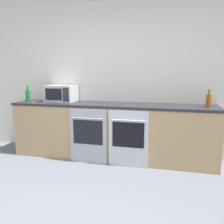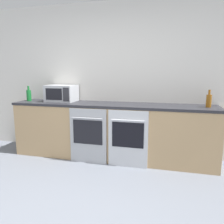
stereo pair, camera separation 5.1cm
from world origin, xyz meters
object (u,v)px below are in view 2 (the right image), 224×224
at_px(oven_left, 88,136).
at_px(microwave, 62,93).
at_px(oven_right, 128,139).
at_px(bottle_amber, 209,100).
at_px(bottle_green, 29,95).

distance_m(oven_left, microwave, 0.97).
distance_m(oven_right, bottle_amber, 1.31).
height_order(oven_right, bottle_green, bottle_green).
bearing_deg(microwave, bottle_amber, -2.39).
relative_size(oven_left, bottle_amber, 3.40).
xyz_separation_m(microwave, bottle_amber, (2.40, -0.10, -0.04)).
bearing_deg(bottle_green, microwave, 8.23).
bearing_deg(bottle_green, bottle_amber, -0.25).
bearing_deg(oven_left, bottle_green, 165.90).
relative_size(microwave, bottle_amber, 1.94).
relative_size(oven_left, microwave, 1.75).
xyz_separation_m(oven_left, bottle_amber, (1.77, 0.30, 0.58)).
xyz_separation_m(microwave, bottle_green, (-0.60, -0.09, -0.04)).
distance_m(oven_left, oven_right, 0.63).
xyz_separation_m(oven_left, bottle_green, (-1.24, 0.31, 0.58)).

